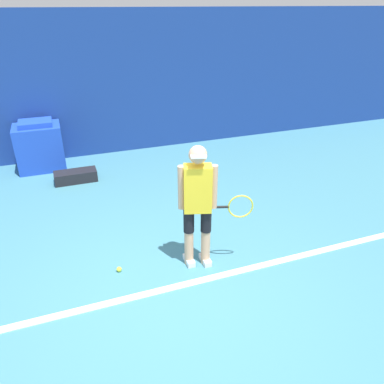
# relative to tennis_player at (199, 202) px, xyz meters

# --- Properties ---
(ground_plane) EXTENTS (24.00, 24.00, 0.00)m
(ground_plane) POSITION_rel_tennis_player_xyz_m (-0.43, -0.40, -0.93)
(ground_plane) COLOR teal
(back_wall) EXTENTS (24.00, 0.10, 3.06)m
(back_wall) POSITION_rel_tennis_player_xyz_m (-0.43, 4.62, 0.60)
(back_wall) COLOR navy
(back_wall) RESTS_ON ground_plane
(court_baseline) EXTENTS (21.60, 0.10, 0.01)m
(court_baseline) POSITION_rel_tennis_player_xyz_m (-0.43, -0.36, -0.92)
(court_baseline) COLOR white
(court_baseline) RESTS_ON ground_plane
(tennis_player) EXTENTS (0.91, 0.37, 1.67)m
(tennis_player) POSITION_rel_tennis_player_xyz_m (0.00, 0.00, 0.00)
(tennis_player) COLOR tan
(tennis_player) RESTS_ON ground_plane
(tennis_ball) EXTENTS (0.07, 0.07, 0.07)m
(tennis_ball) POSITION_rel_tennis_player_xyz_m (-1.04, 0.18, -0.90)
(tennis_ball) COLOR #D1E533
(tennis_ball) RESTS_ON ground_plane
(covered_chair) EXTENTS (0.91, 0.73, 1.02)m
(covered_chair) POSITION_rel_tennis_player_xyz_m (-1.91, 4.16, -0.44)
(covered_chair) COLOR blue
(covered_chair) RESTS_ON ground_plane
(equipment_bag) EXTENTS (0.80, 0.34, 0.22)m
(equipment_bag) POSITION_rel_tennis_player_xyz_m (-1.32, 3.22, -0.82)
(equipment_bag) COLOR black
(equipment_bag) RESTS_ON ground_plane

